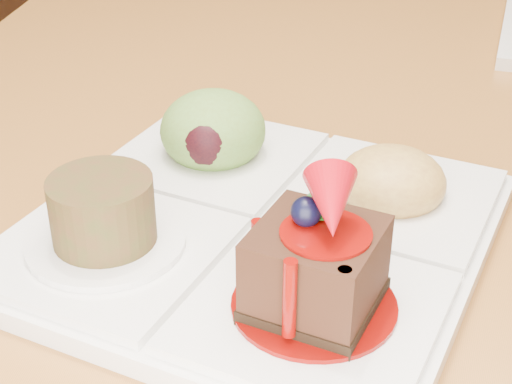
# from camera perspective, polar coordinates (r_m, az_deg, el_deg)

# --- Properties ---
(ground) EXTENTS (6.00, 6.00, 0.00)m
(ground) POSITION_cam_1_polar(r_m,az_deg,el_deg) (1.48, 10.91, -13.22)
(ground) COLOR #533017
(dining_table) EXTENTS (1.00, 1.80, 0.75)m
(dining_table) POSITION_cam_1_polar(r_m,az_deg,el_deg) (1.13, 14.30, 12.76)
(dining_table) COLOR #9C5828
(dining_table) RESTS_ON ground
(sampler_plate) EXTENTS (0.32, 0.32, 0.10)m
(sampler_plate) POSITION_cam_1_polar(r_m,az_deg,el_deg) (0.45, -0.01, -1.39)
(sampler_plate) COLOR white
(sampler_plate) RESTS_ON dining_table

